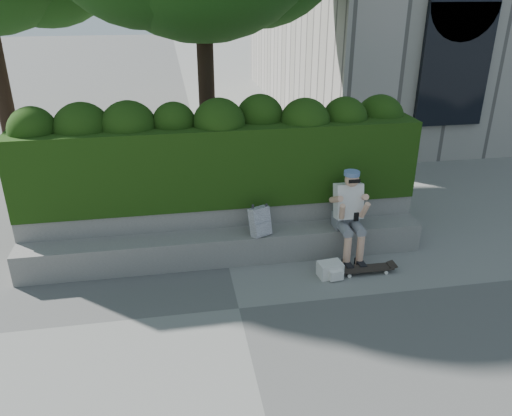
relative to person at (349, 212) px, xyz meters
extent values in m
plane|color=slate|center=(-1.81, -1.07, -0.75)|extent=(80.00, 80.00, 0.00)
cube|color=gray|center=(-1.81, 0.18, -0.53)|extent=(6.00, 0.45, 0.45)
cube|color=gray|center=(-1.81, 0.66, -0.38)|extent=(6.00, 0.50, 0.75)
cube|color=black|center=(-1.81, 0.88, 0.60)|extent=(6.00, 1.00, 1.20)
cylinder|color=black|center=(-1.74, 3.89, 0.81)|extent=(0.33, 0.33, 3.13)
cylinder|color=black|center=(-6.12, 5.55, 0.75)|extent=(0.36, 0.36, 3.01)
cube|color=slate|center=(0.00, 0.13, -0.19)|extent=(0.36, 0.26, 0.22)
cube|color=silver|center=(0.00, 0.06, 0.15)|extent=(0.40, 0.32, 0.55)
sphere|color=tan|center=(0.00, -0.01, 0.51)|extent=(0.21, 0.21, 0.21)
cylinder|color=#556F9C|center=(0.00, 0.01, 0.60)|extent=(0.23, 0.23, 0.06)
cube|color=black|center=(0.00, -0.29, 0.05)|extent=(0.07, 0.02, 0.13)
cylinder|color=tan|center=(-0.10, -0.31, -0.51)|extent=(0.11, 0.11, 0.47)
cylinder|color=tan|center=(0.10, -0.31, -0.51)|extent=(0.11, 0.11, 0.47)
cube|color=black|center=(-0.10, -0.37, -0.70)|extent=(0.10, 0.26, 0.10)
cube|color=black|center=(0.10, -0.37, -0.70)|extent=(0.10, 0.26, 0.10)
cube|color=black|center=(0.12, -0.52, -0.68)|extent=(0.79, 0.20, 0.02)
cylinder|color=silver|center=(-0.15, -0.61, -0.72)|extent=(0.06, 0.03, 0.06)
cylinder|color=silver|center=(-0.15, -0.44, -0.72)|extent=(0.06, 0.03, 0.06)
cylinder|color=silver|center=(0.40, -0.61, -0.72)|extent=(0.06, 0.03, 0.06)
cylinder|color=silver|center=(0.40, -0.44, -0.72)|extent=(0.06, 0.03, 0.06)
cube|color=silver|center=(-1.33, 0.08, -0.09)|extent=(0.33, 0.26, 0.42)
cube|color=silver|center=(-0.42, -0.51, -0.64)|extent=(0.36, 0.27, 0.22)
camera|label=1|loc=(-2.52, -6.37, 3.06)|focal=35.00mm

